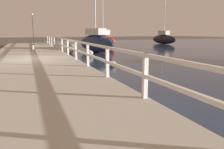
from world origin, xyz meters
TOP-DOWN VIEW (x-y plane):
  - ground_plane at (0.00, 0.00)m, footprint 120.00×120.00m
  - dock_walkway at (0.00, 0.00)m, footprint 4.73×36.00m
  - railing at (2.27, 0.00)m, footprint 0.10×32.50m
  - boulder_water_edge at (3.90, 2.18)m, footprint 0.62×0.56m
  - boulder_mid_strip at (3.75, -2.82)m, footprint 0.43×0.38m
  - boulder_far_strip at (4.04, 9.53)m, footprint 0.74×0.66m
  - boulder_upstream at (2.97, 4.70)m, footprint 0.63×0.57m
  - mooring_bollard at (0.21, 5.75)m, footprint 0.25×0.25m
  - dock_lamp at (0.51, 11.55)m, footprint 0.20×0.20m
  - sailboat_navy at (5.30, 5.14)m, footprint 2.30×5.39m
  - sailboat_red at (8.09, 11.43)m, footprint 2.04×5.54m
  - sailboat_black at (18.01, 13.79)m, footprint 1.53×4.91m

SIDE VIEW (x-z plane):
  - ground_plane at x=0.00m, z-range 0.00..0.00m
  - dock_walkway at x=0.00m, z-range 0.00..0.27m
  - boulder_mid_strip at x=3.75m, z-range 0.00..0.32m
  - boulder_water_edge at x=3.90m, z-range 0.00..0.47m
  - boulder_upstream at x=2.97m, z-range 0.00..0.47m
  - boulder_far_strip at x=4.04m, z-range 0.00..0.55m
  - mooring_bollard at x=0.21m, z-range 0.27..0.86m
  - sailboat_black at x=18.01m, z-range -3.13..4.67m
  - sailboat_red at x=8.09m, z-range -2.87..4.45m
  - sailboat_navy at x=5.30m, z-range -3.28..5.01m
  - railing at x=2.27m, z-range 0.45..1.46m
  - dock_lamp at x=0.51m, z-range 0.75..4.06m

